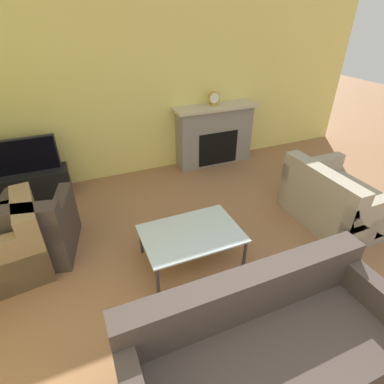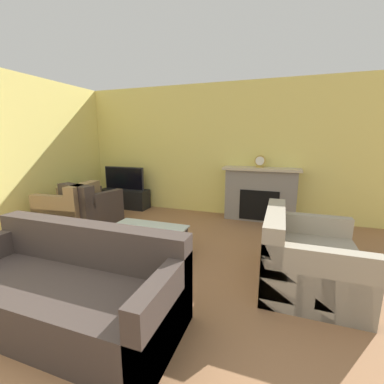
% 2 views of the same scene
% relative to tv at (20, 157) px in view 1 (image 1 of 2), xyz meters
% --- Properties ---
extents(wall_back, '(8.30, 0.06, 2.70)m').
position_rel_tv_xyz_m(wall_back, '(1.78, 0.31, 0.65)').
color(wall_back, '#EADB72').
rests_on(wall_back, ground_plane).
extents(fireplace, '(1.46, 0.41, 1.05)m').
position_rel_tv_xyz_m(fireplace, '(3.06, 0.10, -0.14)').
color(fireplace, gray).
rests_on(fireplace, ground_plane).
extents(tv_stand, '(1.13, 0.39, 0.43)m').
position_rel_tv_xyz_m(tv_stand, '(0.00, 0.00, -0.48)').
color(tv_stand, black).
rests_on(tv_stand, ground_plane).
extents(tv, '(1.00, 0.06, 0.53)m').
position_rel_tv_xyz_m(tv, '(0.00, 0.00, 0.00)').
color(tv, '#232328').
rests_on(tv, tv_stand).
extents(couch_sectional, '(2.07, 0.88, 0.82)m').
position_rel_tv_xyz_m(couch_sectional, '(1.72, -3.45, -0.41)').
color(couch_sectional, '#3D332D').
rests_on(couch_sectional, ground_plane).
extents(couch_loveseat, '(0.98, 1.22, 0.82)m').
position_rel_tv_xyz_m(couch_loveseat, '(3.75, -2.12, -0.41)').
color(couch_loveseat, '#9E937F').
rests_on(couch_loveseat, ground_plane).
extents(armchair_by_window, '(0.96, 0.88, 0.82)m').
position_rel_tv_xyz_m(armchair_by_window, '(-0.17, -1.49, -0.40)').
color(armchair_by_window, '#8C704C').
rests_on(armchair_by_window, ground_plane).
extents(armchair_accent, '(0.89, 0.97, 0.82)m').
position_rel_tv_xyz_m(armchair_accent, '(0.15, -1.31, -0.40)').
color(armchair_accent, '#3D332D').
rests_on(armchair_accent, ground_plane).
extents(coffee_table, '(1.07, 0.73, 0.38)m').
position_rel_tv_xyz_m(coffee_table, '(1.71, -2.08, -0.35)').
color(coffee_table, '#333338').
rests_on(coffee_table, ground_plane).
extents(mantel_clock, '(0.20, 0.07, 0.23)m').
position_rel_tv_xyz_m(mantel_clock, '(3.02, 0.10, 0.47)').
color(mantel_clock, '#B79338').
rests_on(mantel_clock, fireplace).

